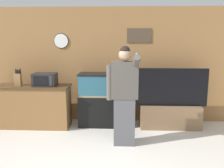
{
  "coord_description": "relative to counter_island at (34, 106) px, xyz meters",
  "views": [
    {
      "loc": [
        0.46,
        -2.68,
        1.98
      ],
      "look_at": [
        0.24,
        2.06,
        1.05
      ],
      "focal_mm": 40.0,
      "sensor_mm": 36.0,
      "label": 1
    }
  ],
  "objects": [
    {
      "name": "wall_back_paneled",
      "position": [
        1.48,
        0.55,
        0.84
      ],
      "size": [
        10.0,
        0.08,
        2.6
      ],
      "color": "olive",
      "rests_on": "ground_plane"
    },
    {
      "name": "knife_block",
      "position": [
        -0.3,
        -0.02,
        0.59
      ],
      "size": [
        0.13,
        0.11,
        0.36
      ],
      "color": "olive",
      "rests_on": "counter_island"
    },
    {
      "name": "person_standing",
      "position": [
        1.95,
        -0.83,
        0.48
      ],
      "size": [
        0.57,
        0.43,
        1.8
      ],
      "color": "#515156",
      "rests_on": "ground_plane"
    },
    {
      "name": "aquarium_on_stand",
      "position": [
        1.49,
        0.14,
        0.12
      ],
      "size": [
        1.05,
        0.46,
        1.17
      ],
      "color": "black",
      "rests_on": "ground_plane"
    },
    {
      "name": "tv_on_stand",
      "position": [
        2.96,
        0.06,
        -0.08
      ],
      "size": [
        1.54,
        0.4,
        1.3
      ],
      "color": "brown",
      "rests_on": "ground_plane"
    },
    {
      "name": "counter_island",
      "position": [
        0.0,
        0.0,
        0.0
      ],
      "size": [
        1.58,
        0.54,
        0.92
      ],
      "color": "brown",
      "rests_on": "ground_plane"
    },
    {
      "name": "microwave",
      "position": [
        0.27,
        -0.0,
        0.59
      ],
      "size": [
        0.48,
        0.34,
        0.27
      ],
      "color": "black",
      "rests_on": "counter_island"
    }
  ]
}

